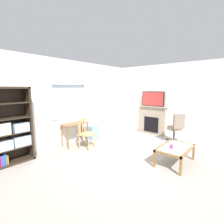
{
  "coord_description": "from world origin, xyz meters",
  "views": [
    {
      "loc": [
        -3.44,
        -2.2,
        1.82
      ],
      "look_at": [
        0.34,
        0.97,
        1.1
      ],
      "focal_mm": 26.3,
      "sensor_mm": 36.0,
      "label": 1
    }
  ],
  "objects_px": {
    "desk_under_window": "(75,127)",
    "office_chair": "(176,127)",
    "plastic_drawer_unit": "(92,132)",
    "fireplace": "(152,120)",
    "bookshelf": "(10,131)",
    "tv": "(153,99)",
    "coffee_table": "(175,149)",
    "wooden_chair": "(86,133)",
    "sippy_cup": "(172,146)"
  },
  "relations": [
    {
      "from": "coffee_table",
      "to": "fireplace",
      "type": "bearing_deg",
      "value": 38.56
    },
    {
      "from": "bookshelf",
      "to": "office_chair",
      "type": "bearing_deg",
      "value": -31.89
    },
    {
      "from": "plastic_drawer_unit",
      "to": "tv",
      "type": "distance_m",
      "value": 2.67
    },
    {
      "from": "desk_under_window",
      "to": "fireplace",
      "type": "relative_size",
      "value": 0.76
    },
    {
      "from": "bookshelf",
      "to": "plastic_drawer_unit",
      "type": "relative_size",
      "value": 3.67
    },
    {
      "from": "fireplace",
      "to": "coffee_table",
      "type": "relative_size",
      "value": 1.1
    },
    {
      "from": "wooden_chair",
      "to": "sippy_cup",
      "type": "xyz_separation_m",
      "value": [
        0.57,
        -2.39,
        -0.01
      ]
    },
    {
      "from": "wooden_chair",
      "to": "coffee_table",
      "type": "xyz_separation_m",
      "value": [
        0.72,
        -2.43,
        -0.11
      ]
    },
    {
      "from": "sippy_cup",
      "to": "fireplace",
      "type": "bearing_deg",
      "value": 35.89
    },
    {
      "from": "wooden_chair",
      "to": "office_chair",
      "type": "xyz_separation_m",
      "value": [
        2.26,
        -1.91,
        0.09
      ]
    },
    {
      "from": "plastic_drawer_unit",
      "to": "sippy_cup",
      "type": "xyz_separation_m",
      "value": [
        -0.19,
        -2.95,
        0.2
      ]
    },
    {
      "from": "bookshelf",
      "to": "desk_under_window",
      "type": "relative_size",
      "value": 2.07
    },
    {
      "from": "desk_under_window",
      "to": "tv",
      "type": "relative_size",
      "value": 0.98
    },
    {
      "from": "bookshelf",
      "to": "sippy_cup",
      "type": "xyz_separation_m",
      "value": [
        2.4,
        -3.02,
        -0.35
      ]
    },
    {
      "from": "fireplace",
      "to": "coffee_table",
      "type": "distance_m",
      "value": 2.62
    },
    {
      "from": "desk_under_window",
      "to": "coffee_table",
      "type": "xyz_separation_m",
      "value": [
        0.73,
        -2.95,
        -0.23
      ]
    },
    {
      "from": "bookshelf",
      "to": "tv",
      "type": "relative_size",
      "value": 2.03
    },
    {
      "from": "desk_under_window",
      "to": "wooden_chair",
      "type": "height_order",
      "value": "wooden_chair"
    },
    {
      "from": "fireplace",
      "to": "tv",
      "type": "distance_m",
      "value": 0.84
    },
    {
      "from": "wooden_chair",
      "to": "fireplace",
      "type": "height_order",
      "value": "fireplace"
    },
    {
      "from": "desk_under_window",
      "to": "office_chair",
      "type": "distance_m",
      "value": 3.32
    },
    {
      "from": "sippy_cup",
      "to": "wooden_chair",
      "type": "bearing_deg",
      "value": 103.54
    },
    {
      "from": "sippy_cup",
      "to": "plastic_drawer_unit",
      "type": "bearing_deg",
      "value": 86.39
    },
    {
      "from": "wooden_chair",
      "to": "coffee_table",
      "type": "distance_m",
      "value": 2.54
    },
    {
      "from": "bookshelf",
      "to": "tv",
      "type": "xyz_separation_m",
      "value": [
        4.57,
        -1.43,
        0.6
      ]
    },
    {
      "from": "desk_under_window",
      "to": "sippy_cup",
      "type": "height_order",
      "value": "desk_under_window"
    },
    {
      "from": "fireplace",
      "to": "office_chair",
      "type": "bearing_deg",
      "value": -114.4
    },
    {
      "from": "desk_under_window",
      "to": "sippy_cup",
      "type": "bearing_deg",
      "value": -78.72
    },
    {
      "from": "desk_under_window",
      "to": "office_chair",
      "type": "bearing_deg",
      "value": -46.97
    },
    {
      "from": "tv",
      "to": "desk_under_window",
      "type": "bearing_deg",
      "value": 154.37
    },
    {
      "from": "fireplace",
      "to": "tv",
      "type": "bearing_deg",
      "value": 180.0
    },
    {
      "from": "office_chair",
      "to": "bookshelf",
      "type": "bearing_deg",
      "value": 148.11
    },
    {
      "from": "desk_under_window",
      "to": "sippy_cup",
      "type": "distance_m",
      "value": 2.96
    },
    {
      "from": "bookshelf",
      "to": "wooden_chair",
      "type": "distance_m",
      "value": 1.96
    },
    {
      "from": "plastic_drawer_unit",
      "to": "wooden_chair",
      "type": "bearing_deg",
      "value": -143.41
    },
    {
      "from": "desk_under_window",
      "to": "coffee_table",
      "type": "height_order",
      "value": "desk_under_window"
    },
    {
      "from": "office_chair",
      "to": "plastic_drawer_unit",
      "type": "bearing_deg",
      "value": 121.2
    },
    {
      "from": "plastic_drawer_unit",
      "to": "coffee_table",
      "type": "relative_size",
      "value": 0.48
    },
    {
      "from": "wooden_chair",
      "to": "tv",
      "type": "height_order",
      "value": "tv"
    },
    {
      "from": "plastic_drawer_unit",
      "to": "tv",
      "type": "xyz_separation_m",
      "value": [
        1.98,
        -1.37,
        1.15
      ]
    },
    {
      "from": "desk_under_window",
      "to": "fireplace",
      "type": "bearing_deg",
      "value": -25.49
    },
    {
      "from": "desk_under_window",
      "to": "sippy_cup",
      "type": "relative_size",
      "value": 9.95
    },
    {
      "from": "coffee_table",
      "to": "sippy_cup",
      "type": "distance_m",
      "value": 0.18
    },
    {
      "from": "plastic_drawer_unit",
      "to": "coffee_table",
      "type": "bearing_deg",
      "value": -90.73
    },
    {
      "from": "wooden_chair",
      "to": "tv",
      "type": "relative_size",
      "value": 0.98
    },
    {
      "from": "wooden_chair",
      "to": "sippy_cup",
      "type": "relative_size",
      "value": 10.0
    },
    {
      "from": "office_chair",
      "to": "tv",
      "type": "bearing_deg",
      "value": 66.38
    },
    {
      "from": "coffee_table",
      "to": "sippy_cup",
      "type": "relative_size",
      "value": 11.82
    },
    {
      "from": "tv",
      "to": "bookshelf",
      "type": "bearing_deg",
      "value": 162.58
    },
    {
      "from": "tv",
      "to": "office_chair",
      "type": "distance_m",
      "value": 1.48
    }
  ]
}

